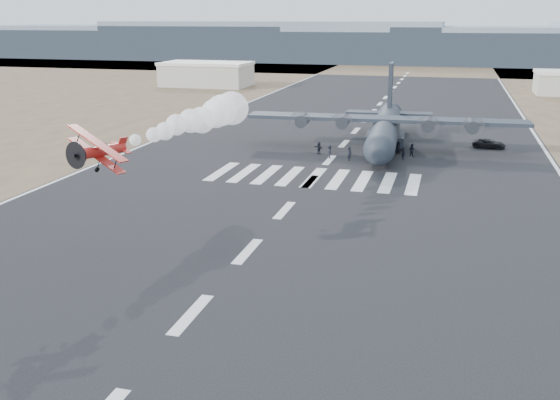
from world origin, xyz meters
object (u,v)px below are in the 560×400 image
at_px(crew_a, 403,153).
at_px(crew_e, 397,147).
at_px(crew_g, 349,154).
at_px(crew_h, 399,148).
at_px(transport_aircraft, 385,127).
at_px(crew_d, 350,153).
at_px(aerobatic_biplane, 99,151).
at_px(crew_c, 329,152).
at_px(hangar_left, 206,74).
at_px(crew_f, 319,148).
at_px(support_vehicle, 489,144).
at_px(crew_b, 412,150).

distance_m(crew_a, crew_e, 4.27).
height_order(crew_e, crew_g, crew_g).
height_order(crew_a, crew_h, crew_a).
distance_m(transport_aircraft, crew_g, 11.44).
distance_m(crew_d, crew_g, 1.43).
xyz_separation_m(crew_a, crew_d, (-7.28, -1.17, -0.09)).
bearing_deg(aerobatic_biplane, crew_c, 83.80).
bearing_deg(hangar_left, crew_d, -56.75).
relative_size(transport_aircraft, crew_f, 23.19).
bearing_deg(aerobatic_biplane, crew_d, 80.63).
relative_size(support_vehicle, crew_b, 2.62).
xyz_separation_m(crew_f, crew_h, (11.14, 3.22, -0.00)).
relative_size(crew_a, crew_f, 1.03).
height_order(crew_c, crew_h, crew_c).
bearing_deg(transport_aircraft, crew_b, -55.96).
bearing_deg(crew_h, crew_e, 65.36).
bearing_deg(support_vehicle, crew_g, 135.90).
bearing_deg(crew_g, support_vehicle, -92.48).
xyz_separation_m(crew_b, crew_f, (-12.98, -1.83, -0.04)).
distance_m(transport_aircraft, crew_e, 5.01).
bearing_deg(support_vehicle, crew_b, 139.63).
height_order(support_vehicle, crew_a, crew_a).
bearing_deg(crew_a, crew_h, -18.32).
xyz_separation_m(aerobatic_biplane, crew_c, (10.13, 41.96, -8.10)).
xyz_separation_m(support_vehicle, crew_g, (-18.90, -14.02, 0.26)).
xyz_separation_m(crew_c, crew_g, (2.89, -0.66, 0.01)).
distance_m(transport_aircraft, crew_h, 5.50).
bearing_deg(hangar_left, crew_g, -57.11).
bearing_deg(crew_e, transport_aircraft, 117.35).
height_order(transport_aircraft, crew_c, transport_aircraft).
distance_m(hangar_left, crew_g, 100.65).
distance_m(crew_e, crew_f, 11.45).
xyz_separation_m(crew_d, crew_h, (6.40, 4.82, 0.06)).
bearing_deg(crew_h, crew_a, -133.85).
bearing_deg(crew_d, crew_e, -86.30).
height_order(crew_b, crew_e, crew_b).
distance_m(hangar_left, aerobatic_biplane, 132.62).
height_order(hangar_left, crew_a, hangar_left).
distance_m(crew_a, crew_h, 3.76).
relative_size(crew_d, crew_e, 0.93).
distance_m(hangar_left, crew_e, 98.64).
bearing_deg(crew_c, crew_h, 97.90).
relative_size(crew_a, crew_h, 1.04).
bearing_deg(crew_f, support_vehicle, 59.91).
xyz_separation_m(support_vehicle, crew_b, (-10.82, -9.18, 0.25)).
bearing_deg(aerobatic_biplane, crew_a, 72.73).
xyz_separation_m(aerobatic_biplane, crew_h, (19.25, 47.53, -8.14)).
xyz_separation_m(crew_a, crew_c, (-10.00, -1.92, 0.01)).
relative_size(transport_aircraft, crew_b, 22.27).
height_order(crew_a, crew_e, crew_a).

